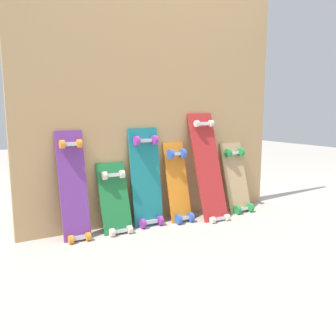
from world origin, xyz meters
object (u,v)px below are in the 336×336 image
object	(u,v)px
skateboard_teal	(147,181)
skateboard_green	(115,203)
skateboard_red	(209,171)
skateboard_purple	(74,191)
skateboard_orange	(179,186)
skateboard_natural	(237,181)

from	to	relation	value
skateboard_teal	skateboard_green	bearing A→B (deg)	-172.77
skateboard_teal	skateboard_red	size ratio (longest dim) A/B	0.87
skateboard_purple	skateboard_orange	bearing A→B (deg)	-0.64
skateboard_green	skateboard_purple	bearing A→B (deg)	177.87
skateboard_red	skateboard_natural	bearing A→B (deg)	7.24
skateboard_teal	skateboard_natural	bearing A→B (deg)	-2.96
skateboard_orange	skateboard_red	size ratio (longest dim) A/B	0.74
skateboard_red	skateboard_purple	bearing A→B (deg)	176.66
skateboard_teal	skateboard_orange	xyz separation A→B (m)	(0.25, -0.03, -0.06)
skateboard_purple	skateboard_natural	size ratio (longest dim) A/B	1.23
skateboard_purple	skateboard_red	world-z (taller)	skateboard_red
skateboard_teal	skateboard_natural	world-z (taller)	skateboard_teal
skateboard_teal	skateboard_red	distance (m)	0.50
skateboard_red	skateboard_green	bearing A→B (deg)	176.21
skateboard_purple	skateboard_red	bearing A→B (deg)	-3.34
skateboard_teal	skateboard_red	world-z (taller)	skateboard_red
skateboard_purple	skateboard_teal	distance (m)	0.53
skateboard_orange	skateboard_natural	xyz separation A→B (m)	(0.56, -0.01, -0.01)
skateboard_natural	skateboard_teal	bearing A→B (deg)	177.04
skateboard_green	skateboard_teal	bearing A→B (deg)	7.23
skateboard_teal	skateboard_purple	bearing A→B (deg)	-177.63
skateboard_red	skateboard_natural	xyz separation A→B (m)	(0.32, 0.04, -0.12)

